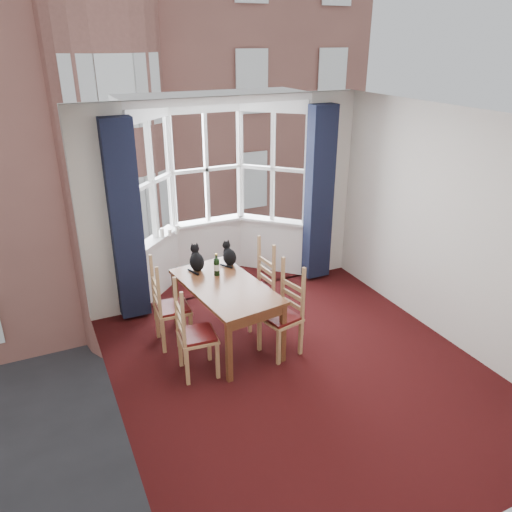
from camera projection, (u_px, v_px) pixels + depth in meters
floor at (302, 373)px, 5.65m from camera, size 4.50×4.50×0.00m
ceiling at (314, 120)px, 4.52m from camera, size 4.50×4.50×0.00m
wall_left at (107, 301)px, 4.31m from camera, size 0.00×4.50×4.50m
wall_right at (455, 231)px, 5.86m from camera, size 0.00×4.50×4.50m
wall_near at (485, 390)px, 3.22m from camera, size 4.00×0.00×4.00m
wall_back_pier_left at (104, 217)px, 6.31m from camera, size 0.70×0.12×2.80m
wall_back_pier_right at (326, 187)px, 7.59m from camera, size 0.70×0.12×2.80m
bay_window at (213, 191)px, 7.37m from camera, size 2.76×0.94×2.80m
curtain_left at (126, 223)px, 6.27m from camera, size 0.38×0.22×2.60m
curtain_right at (319, 195)px, 7.37m from camera, size 0.38×0.22×2.60m
dining_table at (225, 292)px, 5.96m from camera, size 0.99×1.60×0.79m
chair_left_near at (189, 338)px, 5.46m from camera, size 0.44×0.46×0.92m
chair_left_far at (165, 310)px, 6.01m from camera, size 0.42×0.44×0.92m
chair_right_near at (286, 316)px, 5.89m from camera, size 0.48×0.50×0.92m
chair_right_far at (260, 289)px, 6.52m from camera, size 0.44×0.46×0.92m
cat_left at (197, 260)px, 6.26m from camera, size 0.20×0.27×0.35m
cat_right at (229, 255)px, 6.42m from camera, size 0.19×0.25×0.32m
wine_bottle at (217, 266)px, 6.13m from camera, size 0.07×0.07×0.29m
candle_tall at (162, 233)px, 7.10m from camera, size 0.06×0.06×0.13m
candle_short at (170, 232)px, 7.18m from camera, size 0.06×0.06×0.09m
candle_extra at (177, 229)px, 7.23m from camera, size 0.05×0.05×0.13m
street at (68, 186)px, 34.81m from camera, size 80.00×80.00×0.00m
tenement_building at (94, 99)px, 16.62m from camera, size 18.40×7.80×15.20m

